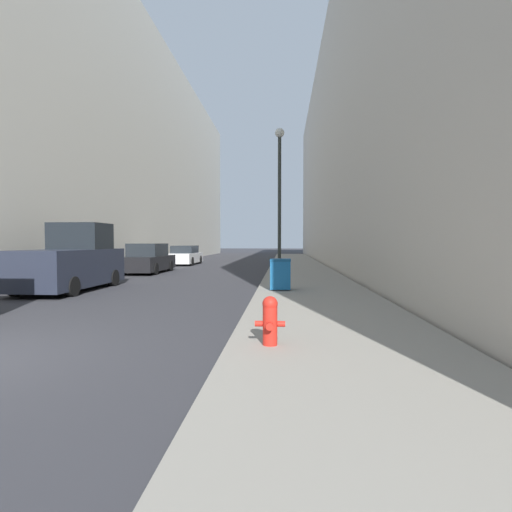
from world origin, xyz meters
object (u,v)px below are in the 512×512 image
(fire_hydrant, at_px, (270,319))
(trash_bin, at_px, (280,274))
(pickup_truck, at_px, (71,262))
(parked_sedan_far, at_px, (185,256))
(parked_sedan_near, at_px, (148,259))
(lamppost, at_px, (280,191))

(fire_hydrant, xyz_separation_m, trash_bin, (0.10, 7.15, 0.13))
(fire_hydrant, height_order, pickup_truck, pickup_truck)
(fire_hydrant, height_order, parked_sedan_far, parked_sedan_far)
(trash_bin, height_order, parked_sedan_near, parked_sedan_near)
(trash_bin, bearing_deg, parked_sedan_far, 113.96)
(lamppost, xyz_separation_m, parked_sedan_far, (-7.32, 11.86, -3.36))
(parked_sedan_near, xyz_separation_m, parked_sedan_far, (0.07, 8.09, -0.07))
(pickup_truck, distance_m, parked_sedan_near, 8.00)
(fire_hydrant, distance_m, trash_bin, 7.15)
(fire_hydrant, distance_m, parked_sedan_near, 17.36)
(fire_hydrant, xyz_separation_m, pickup_truck, (-7.42, 7.72, 0.47))
(pickup_truck, bearing_deg, lamppost, 29.66)
(fire_hydrant, height_order, trash_bin, trash_bin)
(fire_hydrant, relative_size, parked_sedan_far, 0.16)
(trash_bin, relative_size, parked_sedan_far, 0.22)
(pickup_truck, height_order, parked_sedan_near, pickup_truck)
(trash_bin, bearing_deg, parked_sedan_near, 131.11)
(pickup_truck, xyz_separation_m, parked_sedan_near, (0.04, 8.00, -0.26))
(pickup_truck, xyz_separation_m, parked_sedan_far, (0.11, 16.09, -0.33))
(parked_sedan_near, bearing_deg, lamppost, -26.99)
(pickup_truck, relative_size, parked_sedan_far, 1.03)
(parked_sedan_near, distance_m, parked_sedan_far, 8.10)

